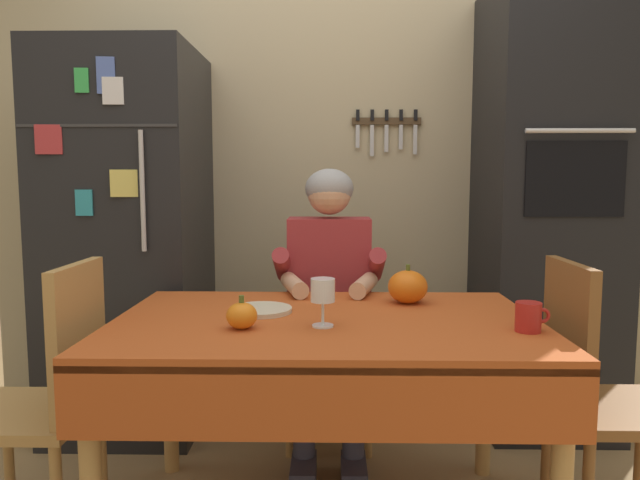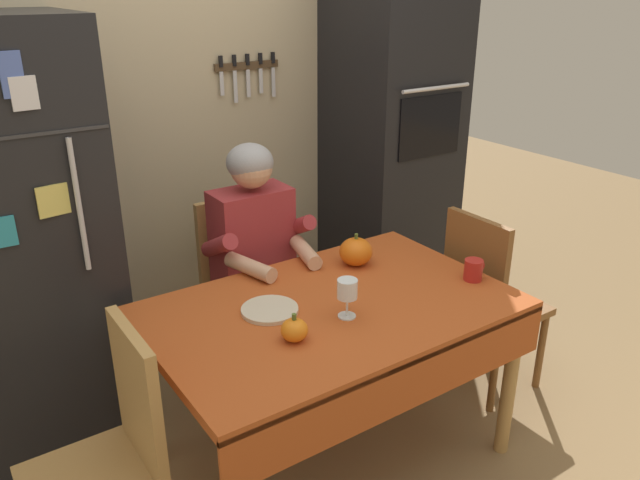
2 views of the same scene
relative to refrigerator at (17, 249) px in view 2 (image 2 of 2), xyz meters
The scene contains 14 objects.
ground_plane 1.62m from the refrigerator, 45.29° to the right, with size 10.00×10.00×0.00m, color #93754C.
back_wall_assembly 1.15m from the refrigerator, 21.32° to the left, with size 3.70×0.13×2.60m.
refrigerator is the anchor object (origin of this frame).
wall_oven 2.01m from the refrigerator, ahead, with size 0.60×0.64×2.10m.
dining_table 1.32m from the refrigerator, 42.91° to the right, with size 1.40×0.90×0.74m.
chair_behind_person 1.04m from the refrigerator, ahead, with size 0.40×0.40×0.93m.
seated_person 1.01m from the refrigerator, 16.23° to the right, with size 0.47×0.55×1.25m.
chair_left_side 1.01m from the refrigerator, 86.98° to the right, with size 0.40×0.40×0.93m.
chair_right_side 2.08m from the refrigerator, 25.11° to the right, with size 0.40×0.40×0.93m.
coffee_mug 1.87m from the refrigerator, 33.03° to the right, with size 0.11×0.08×0.09m.
wine_glass 1.35m from the refrigerator, 45.91° to the right, with size 0.08×0.08×0.15m.
pumpkin_large 1.22m from the refrigerator, 55.36° to the right, with size 0.10×0.10×0.10m.
pumpkin_medium 1.40m from the refrigerator, 26.29° to the right, with size 0.15×0.15×0.15m.
serving_tray 1.07m from the refrigerator, 47.04° to the right, with size 0.22×0.22×0.02m, color beige.
Camera 2 is at (-1.25, -1.64, 1.90)m, focal length 35.09 mm.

